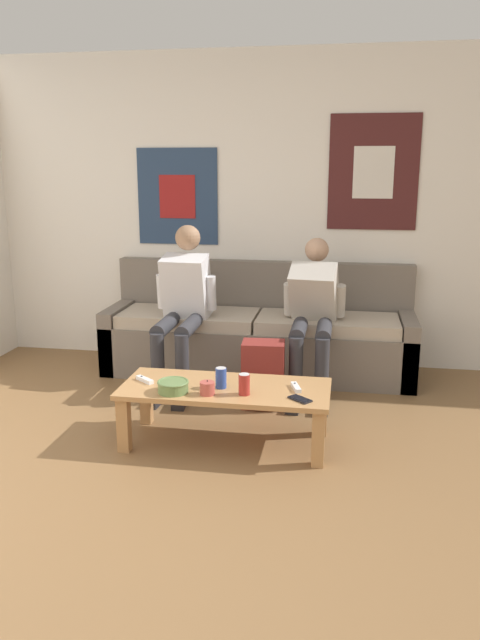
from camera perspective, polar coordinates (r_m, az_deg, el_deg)
name	(u,v)px	position (r m, az deg, el deg)	size (l,w,h in m)	color
ground_plane	(135,526)	(3.13, -9.57, -18.05)	(18.00, 18.00, 0.00)	brown
wall_back	(235,211)	(5.29, -0.42, 9.93)	(10.00, 0.07, 2.55)	white
couch	(259,336)	(5.08, 1.71, -1.49)	(2.47, 0.70, 0.87)	#70665B
coffee_table	(225,396)	(3.77, -1.35, -6.95)	(1.25, 0.53, 0.36)	#B27F4C
person_seated_adult	(182,301)	(4.73, -5.28, 1.71)	(0.47, 0.87, 1.21)	#2D2D33
person_seated_teen	(313,309)	(4.65, 6.71, 1.01)	(0.47, 0.98, 1.11)	#2D2D33
backpack	(263,376)	(4.36, 2.12, -5.13)	(0.31, 0.25, 0.47)	maroon
ceramic_bowl	(173,386)	(3.67, -6.14, -6.00)	(0.19, 0.19, 0.07)	#607F47
pillar_candle	(207,388)	(3.62, -3.01, -6.24)	(0.09, 0.09, 0.09)	#B24C42
drink_can_blue	(221,378)	(3.71, -1.75, -5.31)	(0.07, 0.07, 0.12)	#28479E
drink_can_red	(244,384)	(3.61, 0.39, -5.90)	(0.07, 0.07, 0.12)	maroon
game_controller_near_left	(145,380)	(3.87, -8.71, -5.41)	(0.13, 0.11, 0.03)	white
game_controller_near_right	(296,387)	(3.72, 5.14, -6.15)	(0.08, 0.15, 0.03)	white
cell_phone	(300,399)	(3.56, 5.50, -7.21)	(0.15, 0.14, 0.01)	black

